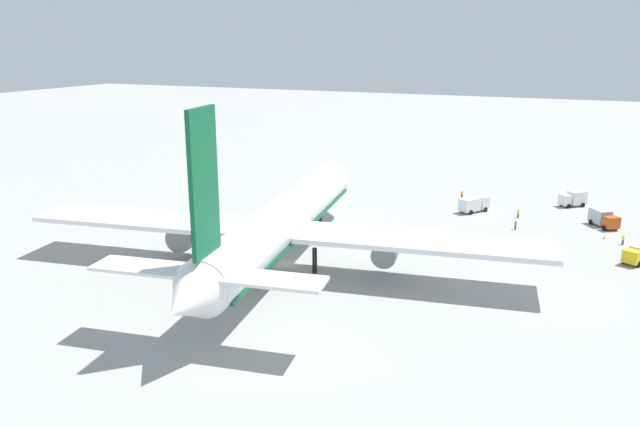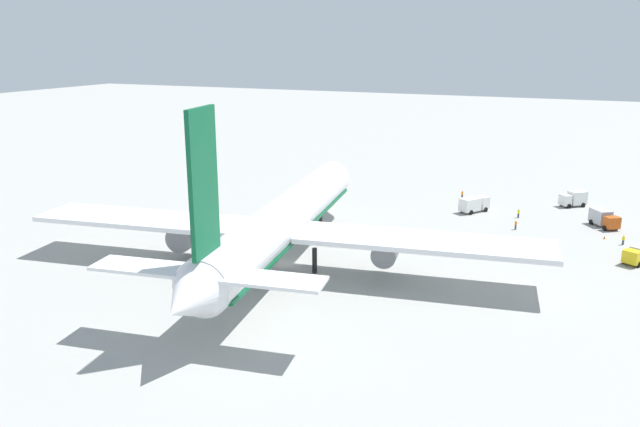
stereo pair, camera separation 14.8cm
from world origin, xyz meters
name	(u,v)px [view 2 (the right image)]	position (x,y,z in m)	size (l,w,h in m)	color
ground_plane	(286,263)	(0.00, 0.00, 0.00)	(600.00, 600.00, 0.00)	#9E9E99
airliner	(282,222)	(-1.35, -0.13, 6.77)	(68.54, 75.89, 25.68)	white
service_truck_2	(639,254)	(21.42, -48.02, 1.39)	(6.44, 4.72, 2.41)	yellow
service_truck_3	(474,204)	(40.33, -20.18, 1.62)	(6.38, 5.37, 2.89)	white
service_truck_4	(604,218)	(39.61, -43.11, 1.59)	(6.25, 5.41, 2.92)	#BF4C14
service_truck_5	(574,198)	(52.60, -37.56, 1.64)	(5.02, 5.41, 3.07)	white
ground_worker_0	(623,240)	(29.79, -46.16, 0.81)	(0.51, 0.51, 1.60)	#3F3F47
ground_worker_1	(519,213)	(39.55, -28.61, 0.87)	(0.42, 0.42, 1.72)	navy
ground_worker_2	(462,195)	(49.96, -16.02, 0.89)	(0.51, 0.51, 1.74)	black
ground_worker_4	(516,225)	(31.55, -29.10, 0.84)	(0.56, 0.56, 1.66)	#3F3F47
traffic_cone_1	(604,237)	(31.94, -43.41, 0.28)	(0.36, 0.36, 0.55)	orange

